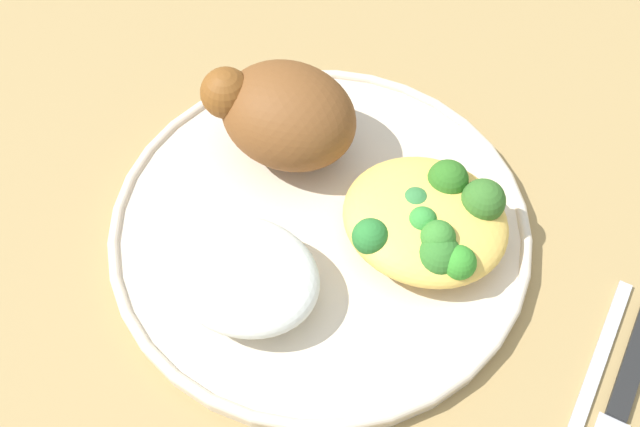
{
  "coord_description": "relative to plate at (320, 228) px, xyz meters",
  "views": [
    {
      "loc": [
        -0.13,
        0.24,
        0.44
      ],
      "look_at": [
        0.0,
        0.0,
        0.02
      ],
      "focal_mm": 44.53,
      "sensor_mm": 36.0,
      "label": 1
    }
  ],
  "objects": [
    {
      "name": "plate",
      "position": [
        0.0,
        0.0,
        0.0
      ],
      "size": [
        0.27,
        0.27,
        0.01
      ],
      "color": "beige",
      "rests_on": "ground_plane"
    },
    {
      "name": "mac_cheese_with_broccoli",
      "position": [
        -0.06,
        -0.02,
        0.02
      ],
      "size": [
        0.1,
        0.09,
        0.04
      ],
      "color": "#F2C154",
      "rests_on": "plate"
    },
    {
      "name": "fork",
      "position": [
        -0.19,
        0.03,
        -0.0
      ],
      "size": [
        0.02,
        0.14,
        0.01
      ],
      "color": "#B2B2B7",
      "rests_on": "ground_plane"
    },
    {
      "name": "roasted_chicken",
      "position": [
        0.05,
        -0.04,
        0.04
      ],
      "size": [
        0.1,
        0.07,
        0.06
      ],
      "color": "brown",
      "rests_on": "plate"
    },
    {
      "name": "ground_plane",
      "position": [
        0.0,
        0.0,
        -0.01
      ],
      "size": [
        2.0,
        2.0,
        0.0
      ],
      "primitive_type": "plane",
      "color": "#9E814D"
    },
    {
      "name": "knife",
      "position": [
        -0.2,
        0.03,
        -0.0
      ],
      "size": [
        0.02,
        0.19,
        0.01
      ],
      "color": "black",
      "rests_on": "ground_plane"
    },
    {
      "name": "rice_pile",
      "position": [
        0.02,
        0.06,
        0.02
      ],
      "size": [
        0.09,
        0.08,
        0.03
      ],
      "primitive_type": "ellipsoid",
      "color": "white",
      "rests_on": "plate"
    }
  ]
}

